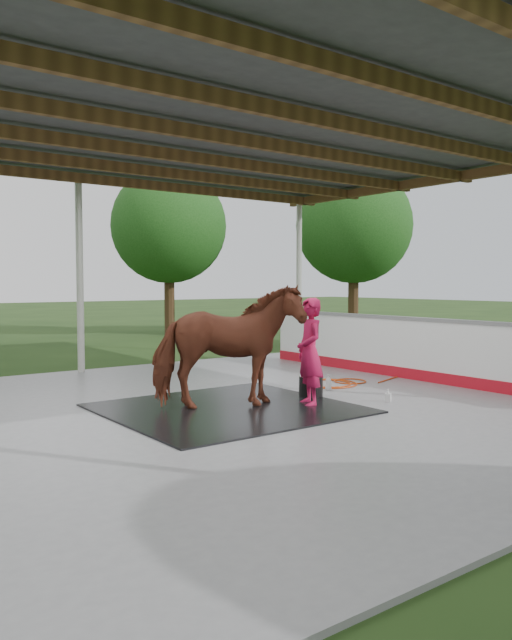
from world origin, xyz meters
TOP-DOWN VIEW (x-y plane):
  - ground at (0.00, 0.00)m, footprint 100.00×100.00m
  - concrete_slab at (0.00, 0.00)m, footprint 12.00×10.00m
  - pavilion_structure at (0.00, -0.00)m, footprint 12.60×10.60m
  - dasher_board at (4.60, 0.00)m, footprint 0.16×8.00m
  - tree_belt at (0.30, 0.90)m, footprint 28.00×28.00m
  - rubber_mat at (0.31, -0.07)m, footprint 3.25×3.05m
  - horse at (0.31, -0.07)m, footprint 2.27×1.63m
  - handler at (1.42, -0.54)m, footprint 0.56×0.67m
  - wash_bucket at (1.85, -0.09)m, footprint 0.37×0.37m
  - soap_bottle_a at (2.51, 0.22)m, footprint 0.14×0.14m
  - soap_bottle_b at (2.52, -1.06)m, footprint 0.12×0.12m
  - hose_coil at (3.03, 0.66)m, footprint 2.53×1.01m

SIDE VIEW (x-z plane):
  - ground at x=0.00m, z-range 0.00..0.00m
  - concrete_slab at x=0.00m, z-range 0.00..0.05m
  - hose_coil at x=3.03m, z-range 0.05..0.07m
  - rubber_mat at x=0.31m, z-range 0.05..0.07m
  - soap_bottle_b at x=2.52m, z-range 0.05..0.25m
  - soap_bottle_a at x=2.51m, z-range 0.05..0.31m
  - wash_bucket at x=1.85m, z-range 0.05..0.40m
  - dasher_board at x=4.60m, z-range 0.02..1.17m
  - handler at x=1.42m, z-range 0.05..1.62m
  - horse at x=0.31m, z-range 0.07..1.82m
  - tree_belt at x=0.30m, z-range 0.89..6.69m
  - pavilion_structure at x=0.00m, z-range 1.94..5.99m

